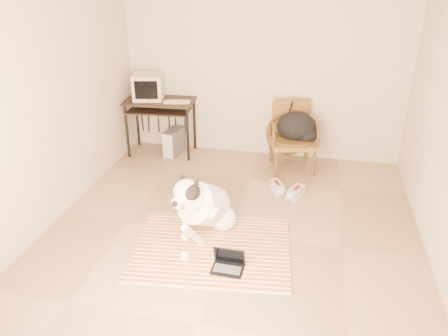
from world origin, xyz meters
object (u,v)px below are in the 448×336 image
(laptop, at_px, (228,264))
(backpack, at_px, (298,128))
(computer_desk, at_px, (160,108))
(dog, at_px, (204,207))
(crt_monitor, at_px, (148,86))
(pc_tower, at_px, (174,142))
(rattan_chair, at_px, (292,136))

(laptop, xyz_separation_m, backpack, (0.48, 2.39, 0.54))
(laptop, bearing_deg, computer_desk, 121.50)
(dog, distance_m, backpack, 2.06)
(laptop, distance_m, crt_monitor, 3.22)
(pc_tower, distance_m, rattan_chair, 1.78)
(dog, xyz_separation_m, pc_tower, (-0.98, 1.97, -0.14))
(backpack, bearing_deg, dog, -114.74)
(computer_desk, relative_size, rattan_chair, 1.11)
(backpack, bearing_deg, crt_monitor, 175.77)
(dog, xyz_separation_m, computer_desk, (-1.17, 1.97, 0.38))
(computer_desk, relative_size, pc_tower, 2.35)
(laptop, distance_m, backpack, 2.50)
(dog, height_order, rattan_chair, rattan_chair)
(computer_desk, bearing_deg, dog, -59.42)
(rattan_chair, bearing_deg, computer_desk, 177.11)
(pc_tower, height_order, rattan_chair, rattan_chair)
(dog, bearing_deg, backpack, 65.26)
(computer_desk, height_order, backpack, computer_desk)
(computer_desk, distance_m, crt_monitor, 0.35)
(backpack, bearing_deg, computer_desk, 176.49)
(rattan_chair, bearing_deg, backpack, -19.42)
(dog, relative_size, crt_monitor, 2.36)
(laptop, xyz_separation_m, pc_tower, (-1.35, 2.52, 0.12))
(crt_monitor, bearing_deg, laptop, -56.17)
(pc_tower, bearing_deg, computer_desk, 179.98)
(rattan_chair, bearing_deg, pc_tower, 176.80)
(computer_desk, bearing_deg, crt_monitor, 167.41)
(dog, height_order, pc_tower, dog)
(computer_desk, relative_size, backpack, 1.79)
(pc_tower, bearing_deg, backpack, -3.87)
(laptop, xyz_separation_m, crt_monitor, (-1.71, 2.56, 0.94))
(crt_monitor, height_order, rattan_chair, crt_monitor)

